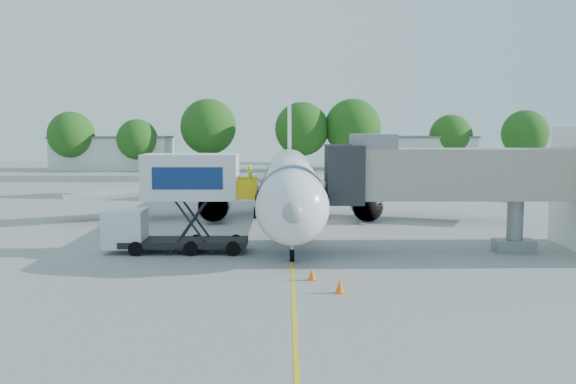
{
  "coord_description": "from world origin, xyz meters",
  "views": [
    {
      "loc": [
        -0.29,
        -42.42,
        7.11
      ],
      "look_at": [
        -0.2,
        -5.21,
        3.2
      ],
      "focal_mm": 40.0,
      "sensor_mm": 36.0,
      "label": 1
    }
  ],
  "objects_px": {
    "aircraft": "(290,182)",
    "jet_bridge": "(436,175)",
    "ground_tug": "(389,304)",
    "catering_hiloader": "(179,203)"
  },
  "relations": [
    {
      "from": "aircraft",
      "to": "ground_tug",
      "type": "xyz_separation_m",
      "value": [
        3.45,
        -23.88,
        -2.29
      ]
    },
    {
      "from": "jet_bridge",
      "to": "catering_hiloader",
      "type": "distance_m",
      "value": 14.34
    },
    {
      "from": "catering_hiloader",
      "to": "ground_tug",
      "type": "xyz_separation_m",
      "value": [
        9.71,
        -12.75,
        -2.1
      ]
    },
    {
      "from": "ground_tug",
      "to": "jet_bridge",
      "type": "bearing_deg",
      "value": 81.47
    },
    {
      "from": "aircraft",
      "to": "jet_bridge",
      "type": "xyz_separation_m",
      "value": [
        7.99,
        -11.12,
        1.39
      ]
    },
    {
      "from": "jet_bridge",
      "to": "catering_hiloader",
      "type": "xyz_separation_m",
      "value": [
        -14.26,
        -0.0,
        -1.58
      ]
    },
    {
      "from": "aircraft",
      "to": "catering_hiloader",
      "type": "distance_m",
      "value": 12.77
    },
    {
      "from": "catering_hiloader",
      "to": "ground_tug",
      "type": "height_order",
      "value": "catering_hiloader"
    },
    {
      "from": "aircraft",
      "to": "catering_hiloader",
      "type": "xyz_separation_m",
      "value": [
        -6.27,
        -11.12,
        -0.19
      ]
    },
    {
      "from": "aircraft",
      "to": "ground_tug",
      "type": "distance_m",
      "value": 24.23
    }
  ]
}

